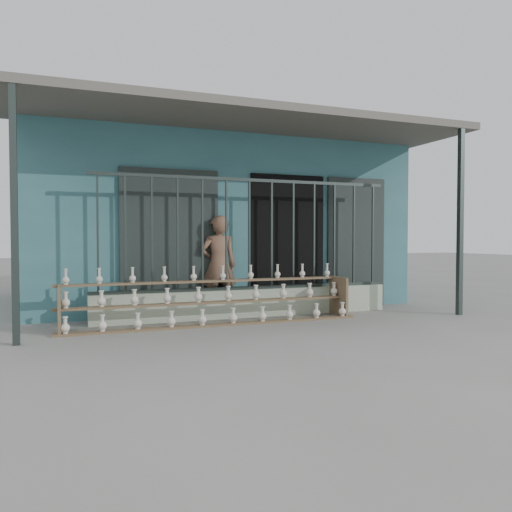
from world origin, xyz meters
name	(u,v)px	position (x,y,z in m)	size (l,w,h in m)	color
ground	(282,330)	(0.00, 0.00, 0.00)	(60.00, 60.00, 0.00)	slate
workshop_building	(203,223)	(0.00, 4.23, 1.62)	(7.40, 6.60, 3.21)	#32646A
parapet_wall	(249,303)	(0.00, 1.30, 0.23)	(5.00, 0.20, 0.45)	#A6B69C
security_fence	(249,234)	(0.00, 1.30, 1.35)	(5.00, 0.04, 1.80)	#283330
shelf_rack	(213,300)	(-0.73, 0.89, 0.36)	(4.50, 0.68, 0.85)	brown
elderly_woman	(219,265)	(-0.42, 1.64, 0.83)	(0.60, 0.40, 1.65)	brown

